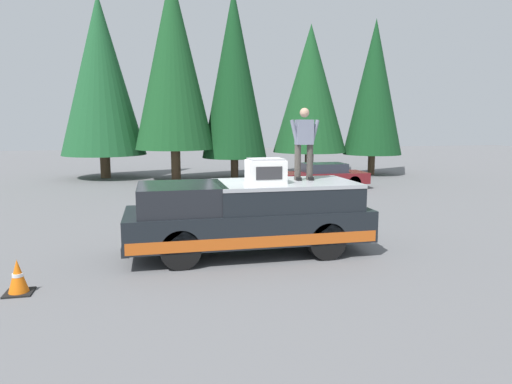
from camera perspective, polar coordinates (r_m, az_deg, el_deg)
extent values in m
plane|color=slate|center=(10.99, -2.18, -7.19)|extent=(90.00, 90.00, 0.00)
cube|color=black|center=(10.54, -1.00, -3.94)|extent=(2.00, 5.50, 0.70)
cube|color=#CC5619|center=(10.58, -1.00, -4.96)|extent=(2.01, 5.39, 0.24)
cube|color=black|center=(10.23, -9.34, -0.73)|extent=(1.84, 1.87, 0.60)
cube|color=black|center=(10.64, 3.64, -0.50)|extent=(1.92, 3.19, 0.52)
cube|color=#A8AAAF|center=(10.59, 3.65, 1.10)|extent=(1.94, 3.19, 0.08)
cube|color=#232326|center=(10.42, -15.73, -5.94)|extent=(1.96, 0.16, 0.20)
cube|color=#B2B5BA|center=(11.43, 12.37, -4.54)|extent=(1.96, 0.16, 0.20)
cylinder|color=black|center=(9.59, -9.40, -7.04)|extent=(0.30, 0.84, 0.84)
cylinder|color=black|center=(11.24, -9.90, -4.75)|extent=(0.30, 0.84, 0.84)
cylinder|color=black|center=(10.26, 8.79, -6.01)|extent=(0.30, 0.84, 0.84)
cylinder|color=black|center=(11.81, 5.79, -4.02)|extent=(0.30, 0.84, 0.84)
cube|color=white|center=(10.24, 1.21, 2.55)|extent=(0.64, 0.84, 0.52)
cube|color=#2D2D30|center=(9.93, 1.66, 2.36)|extent=(0.01, 0.59, 0.29)
cube|color=#99999E|center=(10.22, 1.22, 4.11)|extent=(0.58, 0.76, 0.04)
cylinder|color=#423D38|center=(10.92, 6.73, 3.71)|extent=(0.15, 0.15, 0.84)
cube|color=black|center=(10.92, 6.76, 1.71)|extent=(0.26, 0.11, 0.08)
cylinder|color=#423D38|center=(10.82, 5.22, 3.69)|extent=(0.15, 0.15, 0.84)
cube|color=black|center=(10.82, 5.26, 1.67)|extent=(0.26, 0.11, 0.08)
cube|color=gray|center=(10.83, 6.04, 7.44)|extent=(0.24, 0.40, 0.58)
sphere|color=tan|center=(10.84, 6.08, 9.82)|extent=(0.22, 0.22, 0.22)
cylinder|color=gray|center=(10.89, 7.32, 7.43)|extent=(0.09, 0.23, 0.58)
cylinder|color=gray|center=(10.73, 4.84, 7.45)|extent=(0.09, 0.23, 0.58)
cube|color=maroon|center=(21.46, 8.25, 1.79)|extent=(1.64, 4.10, 0.50)
cube|color=#282D38|center=(21.45, 8.53, 3.01)|extent=(1.31, 1.89, 0.42)
cylinder|color=black|center=(20.38, 5.61, 0.97)|extent=(0.20, 0.62, 0.62)
cylinder|color=black|center=(21.75, 4.43, 1.46)|extent=(0.20, 0.62, 0.62)
cylinder|color=black|center=(21.31, 12.12, 1.15)|extent=(0.20, 0.62, 0.62)
cylinder|color=black|center=(22.62, 10.61, 1.61)|extent=(0.20, 0.62, 0.62)
cube|color=black|center=(9.28, -27.47, -11.08)|extent=(0.47, 0.47, 0.03)
cone|color=orange|center=(9.19, -27.60, -9.34)|extent=(0.36, 0.36, 0.62)
cylinder|color=white|center=(9.18, -27.61, -9.16)|extent=(0.19, 0.19, 0.06)
cylinder|color=#4C3826|center=(27.82, 14.19, 3.36)|extent=(0.40, 0.40, 1.19)
cone|color=#14421E|center=(27.79, 14.54, 12.50)|extent=(3.36, 3.36, 7.67)
cylinder|color=#4C3826|center=(27.17, 6.64, 3.59)|extent=(0.51, 0.51, 1.33)
cone|color=#194C23|center=(27.15, 6.80, 12.65)|extent=(4.27, 4.27, 7.25)
cylinder|color=#4C3826|center=(25.27, -2.69, 3.05)|extent=(0.42, 0.42, 1.14)
cone|color=#14421E|center=(25.29, -2.78, 14.52)|extent=(3.53, 3.53, 8.97)
cylinder|color=#4C3826|center=(24.69, -9.97, 3.40)|extent=(0.50, 0.50, 1.65)
cone|color=#194C23|center=(24.80, -10.30, 15.74)|extent=(4.13, 4.13, 9.00)
cylinder|color=#4C3826|center=(26.60, -18.28, 3.06)|extent=(0.54, 0.54, 1.28)
cone|color=#1E562D|center=(26.62, -18.79, 13.62)|extent=(4.50, 4.50, 8.52)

